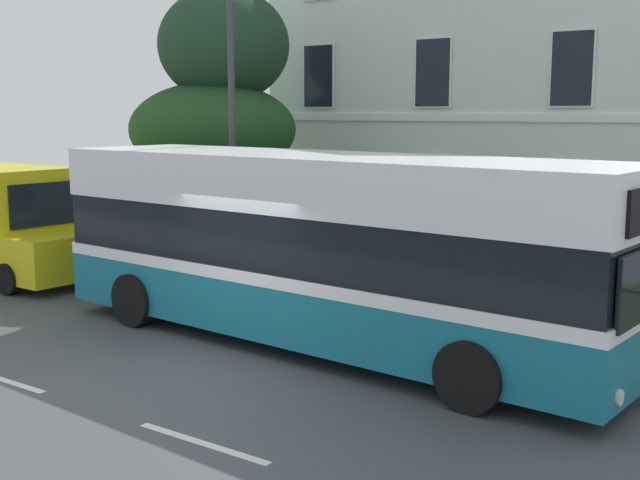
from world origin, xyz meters
The scene contains 7 objects.
ground_plane centered at (0.00, 1.06, -0.02)m, with size 60.00×56.00×0.18m.
georgian_townhouse centered at (0.00, 15.24, 6.32)m, with size 15.10×8.16×12.33m.
iron_verge_railing centered at (0.00, 4.40, 0.62)m, with size 15.79×0.04×0.97m.
evergreen_tree centered at (-6.18, 7.63, 2.90)m, with size 4.92×4.76×7.30m.
single_decker_bus centered at (0.82, 2.38, 1.66)m, with size 10.50×3.25×3.15m.
street_lamp_post centered at (-3.28, 4.81, 3.98)m, with size 0.36×0.24×6.73m.
litter_bin centered at (3.46, 5.34, 0.65)m, with size 0.54×0.54×1.06m.
Camera 1 is at (8.33, -8.37, 3.84)m, focal length 45.64 mm.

